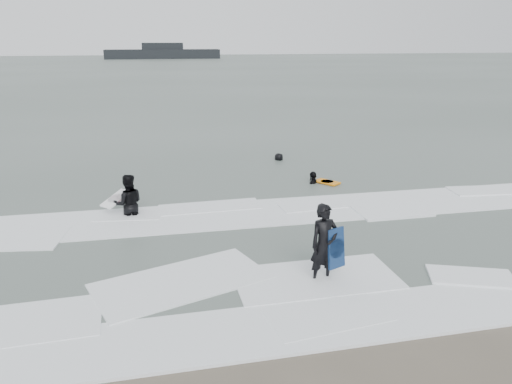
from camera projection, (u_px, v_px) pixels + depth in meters
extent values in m
plane|color=brown|center=(304.00, 310.00, 10.56)|extent=(320.00, 320.00, 0.00)
plane|color=#47544C|center=(168.00, 71.00, 85.36)|extent=(320.00, 320.00, 0.00)
imported|color=black|center=(323.00, 281.00, 11.79)|extent=(0.79, 0.60, 1.95)
imported|color=black|center=(130.00, 216.00, 16.08)|extent=(0.99, 0.80, 1.95)
imported|color=black|center=(313.00, 184.00, 19.64)|extent=(0.94, 1.00, 1.66)
imported|color=black|center=(279.00, 161.00, 23.26)|extent=(0.84, 0.66, 1.52)
cube|color=white|center=(312.00, 324.00, 9.98)|extent=(30.03, 2.32, 0.07)
cube|color=white|center=(250.00, 214.00, 16.15)|extent=(30.00, 2.60, 0.09)
cube|color=black|center=(163.00, 54.00, 132.91)|extent=(30.05, 5.37, 2.36)
cube|color=black|center=(162.00, 46.00, 132.31)|extent=(10.73, 3.22, 1.72)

